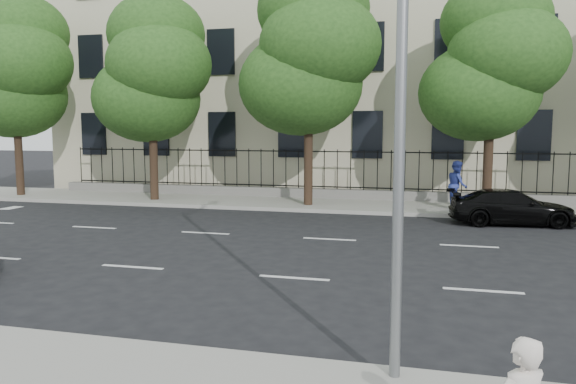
% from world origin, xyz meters
% --- Properties ---
extents(ground, '(120.00, 120.00, 0.00)m').
position_xyz_m(ground, '(0.00, 0.00, 0.00)').
color(ground, black).
rests_on(ground, ground).
extents(far_sidewalk, '(60.00, 4.00, 0.15)m').
position_xyz_m(far_sidewalk, '(0.00, 14.00, 0.07)').
color(far_sidewalk, gray).
rests_on(far_sidewalk, ground).
extents(lane_markings, '(49.60, 4.62, 0.01)m').
position_xyz_m(lane_markings, '(0.00, 4.75, 0.01)').
color(lane_markings, silver).
rests_on(lane_markings, ground).
extents(masonry_building, '(34.60, 12.11, 18.50)m').
position_xyz_m(masonry_building, '(0.00, 22.95, 9.02)').
color(masonry_building, beige).
rests_on(masonry_building, ground).
extents(iron_fence, '(30.00, 0.50, 2.20)m').
position_xyz_m(iron_fence, '(0.00, 15.70, 0.65)').
color(iron_fence, slate).
rests_on(iron_fence, far_sidewalk).
extents(tree_a, '(5.71, 5.31, 9.39)m').
position_xyz_m(tree_a, '(-15.96, 13.36, 6.13)').
color(tree_a, '#382619').
rests_on(tree_a, far_sidewalk).
extents(tree_b, '(5.53, 5.12, 8.97)m').
position_xyz_m(tree_b, '(-8.96, 13.36, 5.84)').
color(tree_b, '#382619').
rests_on(tree_b, far_sidewalk).
extents(tree_c, '(5.89, 5.50, 9.80)m').
position_xyz_m(tree_c, '(-1.96, 13.36, 6.41)').
color(tree_c, '#382619').
rests_on(tree_c, far_sidewalk).
extents(tree_d, '(5.34, 4.94, 8.84)m').
position_xyz_m(tree_d, '(5.04, 13.36, 5.84)').
color(tree_d, '#382619').
rests_on(tree_d, far_sidewalk).
extents(black_sedan, '(4.35, 2.14, 1.22)m').
position_xyz_m(black_sedan, '(5.64, 11.08, 0.61)').
color(black_sedan, black).
rests_on(black_sedan, ground).
extents(pedestrian_far, '(0.82, 1.00, 1.89)m').
position_xyz_m(pedestrian_far, '(3.92, 13.58, 1.10)').
color(pedestrian_far, navy).
rests_on(pedestrian_far, far_sidewalk).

